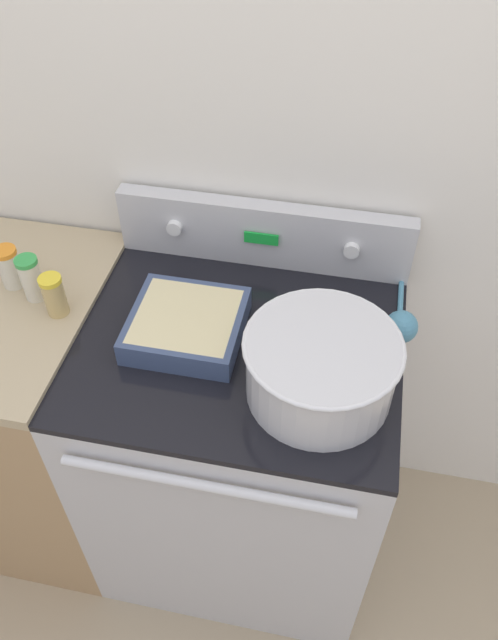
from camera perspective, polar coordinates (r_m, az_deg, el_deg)
The scene contains 11 objects.
ground_plane at distance 2.16m, azimuth -2.63°, elevation -25.89°, with size 12.00×12.00×0.00m, color tan.
kitchen_wall at distance 1.58m, azimuth 1.88°, elevation 15.44°, with size 8.00×0.05×2.50m.
stove_range at distance 1.87m, azimuth -0.72°, elevation -11.76°, with size 0.78×0.69×0.94m.
control_panel at distance 1.65m, azimuth 1.33°, elevation 7.87°, with size 0.78×0.07×0.18m.
side_counter at distance 2.06m, azimuth -19.76°, elevation -7.80°, with size 0.58×0.66×0.95m.
mixing_bowl at distance 1.34m, azimuth 6.60°, elevation -4.12°, with size 0.34×0.34×0.16m.
casserole_dish at distance 1.49m, azimuth -5.73°, elevation -0.36°, with size 0.26×0.26×0.06m.
ladle at distance 1.53m, azimuth 13.74°, elevation -0.32°, with size 0.08×0.32×0.08m.
spice_jar_yellow_cap at distance 1.58m, azimuth -17.38°, elevation 2.18°, with size 0.06×0.06×0.11m.
spice_jar_green_cap at distance 1.63m, azimuth -19.28°, elevation 3.63°, with size 0.06×0.06×0.12m.
spice_jar_orange_cap at distance 1.69m, azimuth -21.05°, elevation 4.54°, with size 0.06×0.06×0.11m.
Camera 1 is at (0.22, -0.65, 2.04)m, focal length 35.00 mm.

